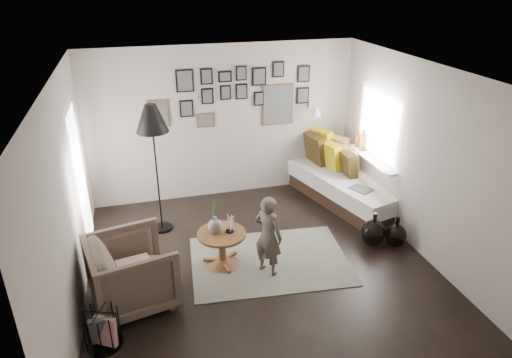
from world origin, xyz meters
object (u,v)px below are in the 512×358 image
object	(u,v)px
vase	(215,224)
magazine_basket	(102,329)
daybed	(345,181)
child	(268,236)
demijohn_large	(373,233)
floor_lamp	(152,123)
pedestal_table	(222,250)
armchair	(132,272)
demijohn_small	(396,235)

from	to	relation	value
vase	magazine_basket	xyz separation A→B (m)	(-1.43, -1.11, -0.43)
daybed	magazine_basket	world-z (taller)	daybed
daybed	child	world-z (taller)	child
magazine_basket	demijohn_large	xyz separation A→B (m)	(3.70, 1.01, -0.02)
vase	demijohn_large	distance (m)	2.32
floor_lamp	demijohn_large	xyz separation A→B (m)	(2.91, -1.26, -1.50)
vase	magazine_basket	bearing A→B (deg)	-142.01
daybed	demijohn_large	distance (m)	1.47
vase	demijohn_large	world-z (taller)	vase
pedestal_table	vase	size ratio (longest dim) A/B	1.40
floor_lamp	magazine_basket	world-z (taller)	floor_lamp
pedestal_table	floor_lamp	size ratio (longest dim) A/B	0.33
magazine_basket	pedestal_table	bearing A→B (deg)	35.99
armchair	vase	bearing A→B (deg)	-78.40
armchair	magazine_basket	distance (m)	0.75
floor_lamp	demijohn_small	world-z (taller)	floor_lamp
pedestal_table	magazine_basket	size ratio (longest dim) A/B	1.39
pedestal_table	vase	xyz separation A→B (m)	(-0.08, 0.02, 0.41)
vase	floor_lamp	distance (m)	1.69
pedestal_table	magazine_basket	world-z (taller)	pedestal_table
daybed	magazine_basket	xyz separation A→B (m)	(-3.93, -2.45, -0.13)
pedestal_table	floor_lamp	bearing A→B (deg)	121.05
demijohn_large	daybed	bearing A→B (deg)	81.07
armchair	child	bearing A→B (deg)	-97.30
armchair	floor_lamp	distance (m)	2.12
floor_lamp	demijohn_large	distance (m)	3.51
daybed	armchair	world-z (taller)	daybed
floor_lamp	magazine_basket	xyz separation A→B (m)	(-0.80, -2.27, -1.48)
floor_lamp	demijohn_large	world-z (taller)	floor_lamp
daybed	vase	bearing A→B (deg)	-167.27
floor_lamp	demijohn_small	distance (m)	3.81
child	magazine_basket	bearing A→B (deg)	73.20
daybed	demijohn_small	distance (m)	1.57
daybed	child	bearing A→B (deg)	-153.76
floor_lamp	demijohn_small	bearing A→B (deg)	-23.38
vase	armchair	size ratio (longest dim) A/B	0.49
pedestal_table	demijohn_large	xyz separation A→B (m)	(2.20, -0.09, -0.03)
daybed	magazine_basket	bearing A→B (deg)	-163.40
daybed	floor_lamp	size ratio (longest dim) A/B	1.21
vase	magazine_basket	world-z (taller)	vase
pedestal_table	demijohn_large	distance (m)	2.20
pedestal_table	magazine_basket	xyz separation A→B (m)	(-1.51, -1.09, -0.01)
pedestal_table	demijohn_small	distance (m)	2.50
pedestal_table	floor_lamp	xyz separation A→B (m)	(-0.71, 1.18, 1.47)
daybed	child	size ratio (longest dim) A/B	2.15
magazine_basket	demijohn_large	size ratio (longest dim) A/B	0.89
floor_lamp	magazine_basket	distance (m)	2.83
daybed	demijohn_small	xyz separation A→B (m)	(0.07, -1.56, -0.17)
magazine_basket	armchair	bearing A→B (deg)	61.46
pedestal_table	armchair	bearing A→B (deg)	-158.47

